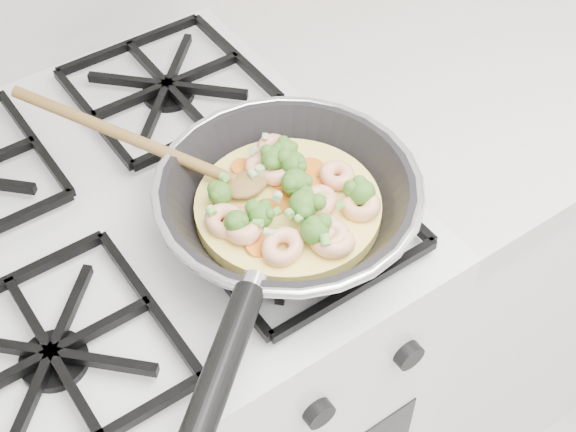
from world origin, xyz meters
TOP-DOWN VIEW (x-y plane):
  - stove at (0.00, 1.70)m, footprint 0.60×0.60m
  - counter_right at (0.80, 1.70)m, footprint 1.00×0.60m
  - skillet at (0.14, 1.55)m, footprint 0.41×0.50m

SIDE VIEW (x-z plane):
  - counter_right at x=0.80m, z-range 0.00..0.90m
  - stove at x=0.00m, z-range 0.00..0.92m
  - skillet at x=0.14m, z-range 0.91..1.00m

